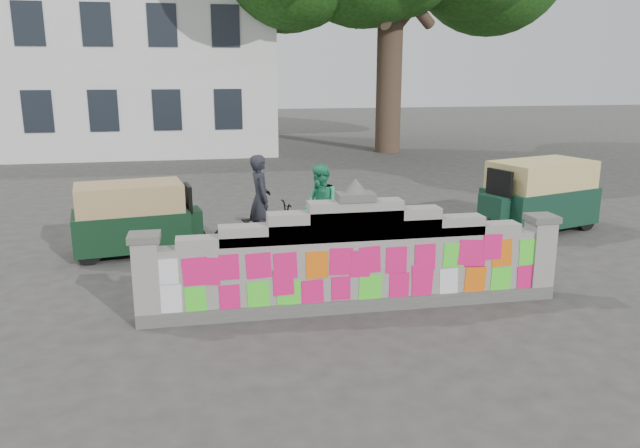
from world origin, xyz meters
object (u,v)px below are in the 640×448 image
object	(u,v)px
cyclist_rider	(261,212)
rickshaw_right	(538,195)
cyclist_bike	(261,229)
rickshaw_left	(134,217)
pedestrian	(321,206)

from	to	relation	value
cyclist_rider	rickshaw_right	bearing A→B (deg)	-91.20
cyclist_bike	cyclist_rider	bearing A→B (deg)	-0.00
cyclist_bike	cyclist_rider	world-z (taller)	cyclist_rider
cyclist_rider	cyclist_bike	bearing A→B (deg)	-0.00
cyclist_bike	rickshaw_left	size ratio (longest dim) A/B	0.74
pedestrian	rickshaw_right	world-z (taller)	pedestrian
cyclist_rider	pedestrian	xyz separation A→B (m)	(1.24, 0.29, -0.01)
rickshaw_left	pedestrian	bearing A→B (deg)	-13.16
cyclist_bike	rickshaw_left	xyz separation A→B (m)	(-2.43, 0.54, 0.22)
pedestrian	rickshaw_left	bearing A→B (deg)	-105.19
rickshaw_left	rickshaw_right	size ratio (longest dim) A/B	0.89
cyclist_bike	rickshaw_left	distance (m)	2.50
pedestrian	rickshaw_right	xyz separation A→B (m)	(5.06, 0.43, -0.04)
pedestrian	rickshaw_left	world-z (taller)	pedestrian
pedestrian	rickshaw_right	size ratio (longest dim) A/B	0.58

